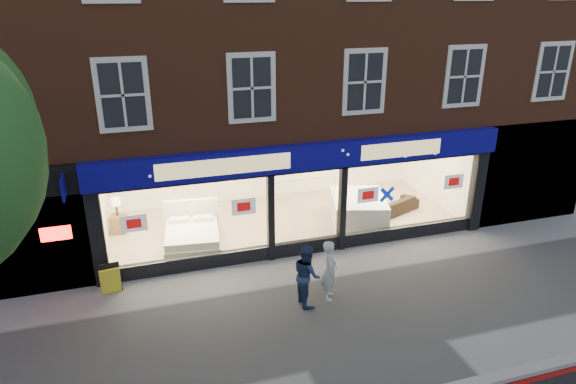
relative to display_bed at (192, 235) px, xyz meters
name	(u,v)px	position (x,y,z in m)	size (l,w,h in m)	color
ground	(349,313)	(3.07, -4.33, -0.41)	(120.00, 120.00, 0.00)	gray
showroom_floor	(284,221)	(3.07, 0.92, -0.36)	(11.00, 4.50, 0.10)	tan
building	(267,2)	(3.05, 2.60, 6.26)	(19.00, 8.26, 10.30)	brown
display_bed	(192,235)	(0.00, 0.00, 0.00)	(1.80, 2.11, 1.09)	white
bedside_table	(119,224)	(-2.03, 1.52, -0.03)	(0.45, 0.45, 0.55)	brown
mattress_stack	(358,209)	(5.29, 0.13, 0.10)	(2.13, 2.43, 0.82)	silver
sofa	(395,205)	(6.77, 0.40, -0.06)	(1.73, 0.68, 0.50)	black
a_board	(111,279)	(-2.23, -1.79, -0.03)	(0.49, 0.32, 0.76)	yellow
pedestrian_grey	(330,270)	(2.84, -3.59, 0.36)	(0.56, 0.37, 1.53)	#B4B8BD
pedestrian_blue	(307,275)	(2.25, -3.62, 0.36)	(0.74, 0.58, 1.53)	#1B294D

